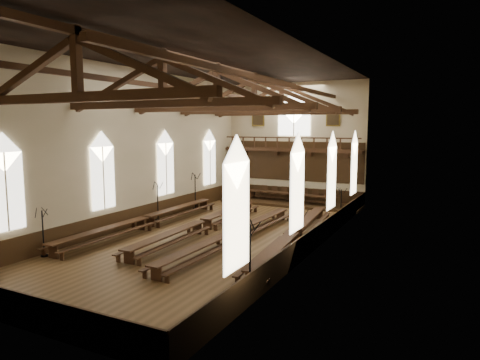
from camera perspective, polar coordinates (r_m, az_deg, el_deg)
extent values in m
plane|color=brown|center=(25.38, -2.98, -7.37)|extent=(26.00, 26.00, 0.00)
plane|color=beige|center=(36.44, 7.22, 4.96)|extent=(12.00, 0.00, 12.00)
plane|color=beige|center=(14.86, -28.91, 1.02)|extent=(12.00, 0.00, 12.00)
plane|color=beige|center=(28.08, -13.76, 4.18)|extent=(0.00, 26.00, 26.00)
plane|color=beige|center=(22.23, 10.50, 3.53)|extent=(0.00, 26.00, 26.00)
plane|color=black|center=(24.84, -3.14, 15.58)|extent=(26.00, 26.00, 0.00)
cube|color=#382311|center=(36.83, 7.09, -1.90)|extent=(11.90, 0.08, 1.20)
cube|color=#382311|center=(15.90, -27.80, -14.93)|extent=(11.90, 0.08, 1.20)
cube|color=#382311|center=(28.60, -13.44, -4.66)|extent=(0.08, 25.90, 1.20)
cube|color=#382311|center=(22.94, 10.15, -7.50)|extent=(0.08, 25.90, 1.20)
cube|color=white|center=(22.12, -28.76, -1.42)|extent=(0.05, 1.80, 3.60)
cube|color=white|center=(21.95, -29.04, 3.24)|extent=(0.05, 1.80, 1.80)
cylinder|color=beige|center=(22.09, -28.70, -1.42)|extent=(0.08, 0.08, 3.60)
cube|color=white|center=(25.94, -17.80, 0.26)|extent=(0.05, 1.80, 3.60)
cube|color=white|center=(25.80, -17.95, 4.24)|extent=(0.05, 1.80, 1.80)
cylinder|color=beige|center=(25.91, -17.73, 0.26)|extent=(0.08, 0.08, 3.60)
cube|color=white|center=(30.47, -9.86, 1.48)|extent=(0.05, 1.80, 3.60)
cube|color=white|center=(30.35, -9.94, 4.86)|extent=(0.05, 1.80, 1.80)
cylinder|color=beige|center=(30.45, -9.80, 1.47)|extent=(0.08, 0.08, 3.60)
cube|color=white|center=(35.44, -4.06, 2.35)|extent=(0.05, 1.80, 3.60)
cube|color=white|center=(35.33, -4.09, 5.26)|extent=(0.05, 1.80, 1.80)
cylinder|color=beige|center=(35.42, -4.00, 2.34)|extent=(0.08, 0.08, 3.60)
cube|color=white|center=(14.15, -0.45, -4.91)|extent=(0.05, 1.80, 3.60)
cube|color=white|center=(13.89, -0.46, 2.38)|extent=(0.05, 1.80, 1.80)
cylinder|color=beige|center=(14.17, -0.60, -4.89)|extent=(0.08, 0.08, 3.60)
cube|color=white|center=(19.59, 7.63, -1.59)|extent=(0.05, 1.80, 3.60)
cube|color=white|center=(19.40, 7.72, 3.67)|extent=(0.05, 1.80, 1.80)
cylinder|color=beige|center=(19.60, 7.52, -1.58)|extent=(0.08, 0.08, 3.60)
cube|color=white|center=(25.28, 12.12, 0.28)|extent=(0.05, 1.80, 3.60)
cube|color=white|center=(25.14, 12.23, 4.35)|extent=(0.05, 1.80, 1.80)
cylinder|color=beige|center=(25.29, 12.04, 0.28)|extent=(0.08, 0.08, 3.60)
cube|color=white|center=(31.09, 14.95, 1.45)|extent=(0.05, 1.80, 3.60)
cube|color=white|center=(30.97, 15.06, 4.77)|extent=(0.05, 1.80, 1.80)
cylinder|color=beige|center=(31.10, 14.88, 1.46)|extent=(0.08, 0.08, 3.60)
cube|color=white|center=(36.33, 7.21, 7.79)|extent=(2.80, 0.05, 2.40)
cube|color=white|center=(36.36, 7.24, 9.68)|extent=(2.80, 0.05, 2.80)
cylinder|color=beige|center=(36.29, 7.19, 7.79)|extent=(0.10, 0.10, 2.40)
cube|color=#3E1F13|center=(35.86, 6.86, 3.97)|extent=(11.80, 1.20, 0.20)
cube|color=#382311|center=(36.48, 7.15, 2.52)|extent=(11.80, 0.10, 3.30)
cube|color=#3E1F13|center=(35.31, 6.58, 5.63)|extent=(11.60, 0.12, 0.10)
cube|color=#3E1F13|center=(35.34, 6.56, 4.17)|extent=(11.60, 0.12, 0.10)
cube|color=#3E1F13|center=(38.01, 0.66, 3.82)|extent=(0.35, 0.40, 0.50)
cube|color=#3E1F13|center=(36.78, 4.86, 3.68)|extent=(0.35, 0.40, 0.50)
cube|color=#3E1F13|center=(35.77, 9.33, 3.52)|extent=(0.35, 0.40, 0.50)
cube|color=#3E1F13|center=(34.99, 14.03, 3.32)|extent=(0.35, 0.40, 0.50)
cube|color=brown|center=(37.58, 2.43, 8.28)|extent=(1.15, 0.06, 1.45)
cube|color=black|center=(37.54, 2.41, 8.28)|extent=(0.95, 0.04, 1.25)
cube|color=brown|center=(35.36, 12.32, 8.19)|extent=(1.15, 0.06, 1.45)
cube|color=black|center=(35.33, 12.30, 8.19)|extent=(0.95, 0.04, 1.25)
cube|color=#3E1F13|center=(16.70, -20.77, 10.28)|extent=(11.70, 0.35, 0.35)
cube|color=#3E1F13|center=(16.83, -20.98, 14.70)|extent=(0.30, 0.30, 2.40)
cube|color=#3E1F13|center=(18.98, -26.92, 12.27)|extent=(5.44, 0.26, 2.40)
cube|color=#3E1F13|center=(14.80, -13.14, 14.52)|extent=(5.44, 0.26, 2.40)
cube|color=#3E1F13|center=(20.41, -10.22, 9.97)|extent=(11.70, 0.35, 0.35)
cube|color=#3E1F13|center=(20.52, -10.30, 13.60)|extent=(0.30, 0.30, 2.40)
cube|color=#3E1F13|center=(22.32, -16.32, 11.86)|extent=(5.44, 0.26, 2.40)
cube|color=#3E1F13|center=(18.90, -3.11, 13.05)|extent=(5.44, 0.26, 2.40)
cube|color=#3E1F13|center=(24.59, -3.09, 9.57)|extent=(11.70, 0.35, 0.35)
cube|color=#3E1F13|center=(24.68, -3.12, 12.59)|extent=(0.30, 0.30, 2.40)
cube|color=#3E1F13|center=(26.20, -8.68, 11.33)|extent=(5.44, 0.26, 2.40)
cube|color=#3E1F13|center=(23.35, 3.16, 11.92)|extent=(5.44, 0.26, 2.40)
cube|color=#3E1F13|center=(29.03, 1.90, 9.21)|extent=(11.70, 0.35, 0.35)
cube|color=#3E1F13|center=(29.10, 1.91, 11.76)|extent=(0.30, 0.30, 2.40)
cube|color=#3E1F13|center=(30.40, -3.11, 10.81)|extent=(5.44, 0.26, 2.40)
cube|color=#3E1F13|center=(27.98, 7.36, 11.08)|extent=(5.44, 0.26, 2.40)
cube|color=#3E1F13|center=(33.62, 5.54, 8.90)|extent=(11.70, 0.35, 0.35)
cube|color=#3E1F13|center=(33.69, 5.57, 11.11)|extent=(0.30, 0.30, 2.40)
cube|color=#3E1F13|center=(34.82, 1.07, 10.35)|extent=(5.44, 0.26, 2.40)
cube|color=#3E1F13|center=(32.73, 10.34, 10.44)|extent=(5.44, 0.26, 2.40)
cube|color=#3E1F13|center=(26.51, -9.57, 12.13)|extent=(0.25, 25.70, 0.25)
cube|color=#3E1F13|center=(23.20, 4.28, 12.93)|extent=(0.25, 25.70, 0.25)
cube|color=#3E1F13|center=(24.79, -3.13, 14.89)|extent=(0.30, 25.70, 0.30)
cube|color=#3E1F13|center=(24.83, -17.92, -6.30)|extent=(0.73, 7.17, 0.08)
cube|color=#3E1F13|center=(22.84, -23.64, -8.73)|extent=(0.61, 0.08, 0.69)
cube|color=#3E1F13|center=(27.23, -13.09, -5.80)|extent=(0.61, 0.08, 0.69)
cube|color=#3E1F13|center=(24.94, -17.88, -7.36)|extent=(0.09, 6.35, 0.08)
cube|color=#3E1F13|center=(25.34, -18.92, -6.77)|extent=(0.30, 7.17, 0.06)
cube|color=#3E1F13|center=(23.32, -24.73, -8.82)|extent=(0.23, 0.07, 0.40)
cube|color=#3E1F13|center=(27.70, -14.03, -5.91)|extent=(0.23, 0.07, 0.40)
cube|color=#3E1F13|center=(24.47, -16.82, -7.18)|extent=(0.30, 7.17, 0.06)
cube|color=#3E1F13|center=(22.37, -22.67, -9.39)|extent=(0.23, 0.07, 0.40)
cube|color=#3E1F13|center=(26.91, -11.97, -6.23)|extent=(0.23, 0.07, 0.40)
cube|color=#3E1F13|center=(30.40, -8.06, -3.59)|extent=(0.73, 7.17, 0.08)
cube|color=#3E1F13|center=(27.95, -11.84, -5.43)|extent=(0.61, 0.08, 0.69)
cube|color=#3E1F13|center=(33.11, -4.85, -3.34)|extent=(0.61, 0.08, 0.69)
cube|color=#3E1F13|center=(30.49, -8.04, -4.46)|extent=(0.09, 6.35, 0.08)
cube|color=#3E1F13|center=(30.81, -9.02, -4.03)|extent=(0.30, 7.17, 0.06)
cube|color=#3E1F13|center=(28.33, -12.90, -5.58)|extent=(0.23, 0.07, 0.40)
cube|color=#3E1F13|center=(33.51, -5.73, -3.47)|extent=(0.23, 0.07, 0.40)
cube|color=#3E1F13|center=(30.10, -7.05, -4.26)|extent=(0.30, 7.17, 0.06)
cube|color=#3E1F13|center=(27.56, -10.86, -5.89)|extent=(0.23, 0.07, 0.40)
cube|color=#3E1F13|center=(32.86, -3.86, -3.67)|extent=(0.23, 0.07, 0.40)
cube|color=#3E1F13|center=(23.15, -9.95, -7.12)|extent=(0.90, 6.85, 0.08)
cube|color=#3E1F13|center=(20.96, -15.03, -9.81)|extent=(0.58, 0.10, 0.65)
cube|color=#3E1F13|center=(25.69, -5.80, -6.46)|extent=(0.58, 0.10, 0.65)
cube|color=#3E1F13|center=(23.27, -9.92, -8.19)|extent=(0.27, 6.05, 0.08)
cube|color=#3E1F13|center=(23.57, -11.15, -7.60)|extent=(0.49, 6.84, 0.06)
cube|color=#3E1F13|center=(21.35, -16.37, -9.93)|extent=(0.22, 0.08, 0.38)
cube|color=#3E1F13|center=(26.07, -6.89, -6.58)|extent=(0.22, 0.08, 0.38)
cube|color=#3E1F13|center=(22.89, -8.68, -7.99)|extent=(0.49, 6.84, 0.06)
cube|color=#3E1F13|center=(20.60, -13.80, -10.48)|extent=(0.22, 0.08, 0.38)
cube|color=#3E1F13|center=(25.47, -4.56, -6.88)|extent=(0.22, 0.08, 0.38)
cube|color=#3E1F13|center=(29.26, -1.23, -4.01)|extent=(0.90, 6.85, 0.08)
cube|color=#3E1F13|center=(26.72, -4.35, -5.91)|extent=(0.58, 0.10, 0.65)
cube|color=#3E1F13|center=(32.02, 1.37, -3.70)|extent=(0.58, 0.10, 0.65)
cube|color=#3E1F13|center=(29.35, -1.22, -4.87)|extent=(0.27, 6.05, 0.08)
cube|color=#3E1F13|center=(29.58, -2.28, -4.45)|extent=(0.49, 6.84, 0.06)
cube|color=#3E1F13|center=(27.01, -5.52, -6.08)|extent=(0.22, 0.08, 0.38)
cube|color=#3E1F13|center=(32.34, 0.42, -3.84)|extent=(0.22, 0.08, 0.38)
cube|color=#3E1F13|center=(29.06, -0.15, -4.66)|extent=(0.49, 6.84, 0.06)
cube|color=#3E1F13|center=(26.43, -3.25, -6.35)|extent=(0.22, 0.08, 0.38)
cube|color=#3E1F13|center=(31.86, 2.41, -4.02)|extent=(0.22, 0.08, 0.38)
cube|color=#3E1F13|center=(20.53, -5.66, -8.98)|extent=(0.80, 6.55, 0.07)
cube|color=#3E1F13|center=(18.35, -10.69, -12.21)|extent=(0.56, 0.09, 0.63)
cube|color=#3E1F13|center=(23.06, -1.68, -8.04)|extent=(0.56, 0.09, 0.63)
cube|color=#3E1F13|center=(20.65, -5.64, -10.13)|extent=(0.20, 5.79, 0.07)
cube|color=#3E1F13|center=(20.92, -6.98, -9.46)|extent=(0.41, 6.54, 0.06)
cube|color=#3E1F13|center=(18.71, -12.19, -12.28)|extent=(0.21, 0.07, 0.36)
cube|color=#3E1F13|center=(23.42, -2.87, -8.14)|extent=(0.21, 0.07, 0.36)
cube|color=#3E1F13|center=(20.30, -4.27, -9.95)|extent=(0.41, 6.54, 0.06)
cube|color=#3E1F13|center=(18.02, -9.30, -12.99)|extent=(0.21, 0.07, 0.36)
cube|color=#3E1F13|center=(22.87, -0.35, -8.51)|extent=(0.21, 0.07, 0.36)
cube|color=#3E1F13|center=(26.87, 2.88, -5.09)|extent=(0.80, 6.55, 0.07)
cube|color=#3E1F13|center=(24.36, 0.04, -7.21)|extent=(0.56, 0.09, 0.63)
cube|color=#3E1F13|center=(29.60, 5.20, -4.66)|extent=(0.56, 0.09, 0.63)
cube|color=#3E1F13|center=(26.97, 2.87, -5.98)|extent=(0.20, 5.79, 0.07)
cube|color=#3E1F13|center=(27.18, 1.77, -5.53)|extent=(0.41, 6.54, 0.06)
cube|color=#3E1F13|center=(24.63, -1.21, -7.37)|extent=(0.21, 0.07, 0.36)
cube|color=#3E1F13|center=(29.89, 4.20, -4.79)|extent=(0.21, 0.07, 0.36)
cube|color=#3E1F13|center=(26.69, 4.00, -5.78)|extent=(0.41, 6.54, 0.06)
cube|color=#3E1F13|center=(24.10, 1.21, -7.70)|extent=(0.21, 0.07, 0.36)
cube|color=#3E1F13|center=(29.45, 6.27, -4.99)|extent=(0.21, 0.07, 0.36)
cube|color=#3E1F13|center=(20.31, 3.64, -9.05)|extent=(1.33, 6.87, 0.08)
cube|color=#3E1F13|center=(17.77, -0.39, -12.68)|extent=(0.59, 0.13, 0.65)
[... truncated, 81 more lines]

